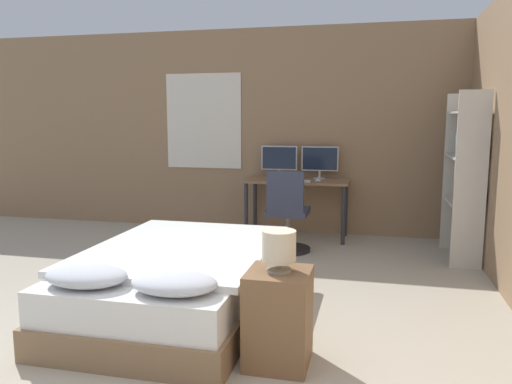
% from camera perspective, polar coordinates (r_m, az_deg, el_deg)
% --- Properties ---
extents(wall_back, '(12.00, 0.08, 2.70)m').
position_cam_1_polar(wall_back, '(6.67, 4.96, 6.90)').
color(wall_back, '#8E7051').
rests_on(wall_back, ground_plane).
extents(bed, '(1.39, 2.10, 0.59)m').
position_cam_1_polar(bed, '(4.04, -8.94, -9.98)').
color(bed, '#846647').
rests_on(bed, ground_plane).
extents(nightstand, '(0.39, 0.40, 0.60)m').
position_cam_1_polar(nightstand, '(3.20, 2.59, -14.15)').
color(nightstand, brown).
rests_on(nightstand, ground_plane).
extents(bedside_lamp, '(0.21, 0.21, 0.26)m').
position_cam_1_polar(bedside_lamp, '(3.06, 2.64, -6.29)').
color(bedside_lamp, gray).
rests_on(bedside_lamp, nightstand).
extents(desk, '(1.31, 0.58, 0.75)m').
position_cam_1_polar(desk, '(6.37, 4.69, 0.46)').
color(desk, '#846042').
rests_on(desk, ground_plane).
extents(monitor_left, '(0.47, 0.16, 0.42)m').
position_cam_1_polar(monitor_left, '(6.56, 2.67, 3.74)').
color(monitor_left, '#B7B7BC').
rests_on(monitor_left, desk).
extents(monitor_right, '(0.47, 0.16, 0.42)m').
position_cam_1_polar(monitor_right, '(6.49, 7.31, 3.62)').
color(monitor_right, '#B7B7BC').
rests_on(monitor_right, desk).
extents(keyboard, '(0.40, 0.13, 0.02)m').
position_cam_1_polar(keyboard, '(6.18, 4.45, 1.28)').
color(keyboard, '#B7B7BC').
rests_on(keyboard, desk).
extents(computer_mouse, '(0.07, 0.05, 0.04)m').
position_cam_1_polar(computer_mouse, '(6.14, 7.12, 1.28)').
color(computer_mouse, '#B7B7BC').
rests_on(computer_mouse, desk).
extents(office_chair, '(0.52, 0.52, 0.95)m').
position_cam_1_polar(office_chair, '(5.71, 3.59, -3.04)').
color(office_chair, black).
rests_on(office_chair, ground_plane).
extents(bookshelf, '(0.31, 0.85, 1.80)m').
position_cam_1_polar(bookshelf, '(5.71, 22.83, 2.42)').
color(bookshelf, beige).
rests_on(bookshelf, ground_plane).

